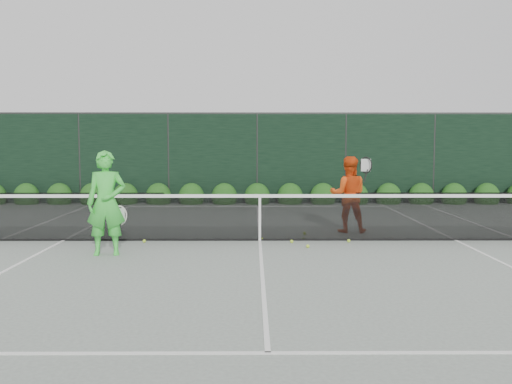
{
  "coord_description": "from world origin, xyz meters",
  "views": [
    {
      "loc": [
        -0.15,
        -11.8,
        2.06
      ],
      "look_at": [
        -0.08,
        0.3,
        1.0
      ],
      "focal_mm": 40.0,
      "sensor_mm": 36.0,
      "label": 1
    }
  ],
  "objects": [
    {
      "name": "windscreen_fence",
      "position": [
        0.0,
        -2.71,
        1.51
      ],
      "size": [
        32.0,
        21.07,
        3.06
      ],
      "color": "black",
      "rests_on": "ground"
    },
    {
      "name": "tennis_net",
      "position": [
        -0.02,
        0.0,
        0.53
      ],
      "size": [
        12.9,
        0.1,
        1.07
      ],
      "color": "#113319",
      "rests_on": "ground"
    },
    {
      "name": "player_man",
      "position": [
        2.04,
        1.14,
        0.87
      ],
      "size": [
        0.93,
        0.75,
        1.74
      ],
      "rotation": [
        0.0,
        0.0,
        3.03
      ],
      "color": "#E84B13",
      "rests_on": "ground"
    },
    {
      "name": "player_woman",
      "position": [
        -2.82,
        -1.46,
        0.95
      ],
      "size": [
        0.75,
        0.54,
        1.91
      ],
      "rotation": [
        0.0,
        0.0,
        0.12
      ],
      "color": "#40DA43",
      "rests_on": "ground"
    },
    {
      "name": "court_lines",
      "position": [
        0.0,
        0.0,
        0.01
      ],
      "size": [
        11.03,
        23.83,
        0.01
      ],
      "color": "white",
      "rests_on": "ground"
    },
    {
      "name": "tennis_balls",
      "position": [
        0.43,
        -0.1,
        0.03
      ],
      "size": [
        4.28,
        1.65,
        0.07
      ],
      "color": "#B6DE31",
      "rests_on": "ground"
    },
    {
      "name": "ground",
      "position": [
        0.0,
        0.0,
        0.0
      ],
      "size": [
        80.0,
        80.0,
        0.0
      ],
      "primitive_type": "plane",
      "color": "gray",
      "rests_on": "ground"
    },
    {
      "name": "hedge_row",
      "position": [
        -0.0,
        7.15,
        0.23
      ],
      "size": [
        31.66,
        0.65,
        0.94
      ],
      "color": "#113C10",
      "rests_on": "ground"
    }
  ]
}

